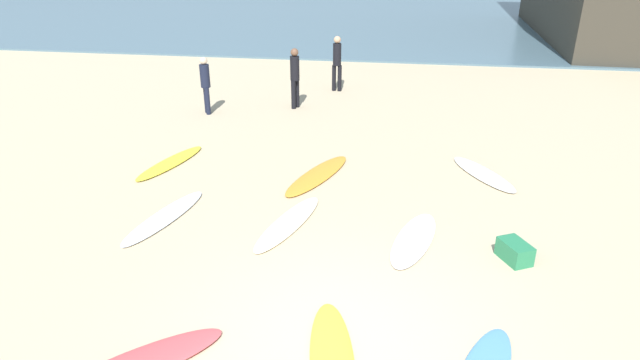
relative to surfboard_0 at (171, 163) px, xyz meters
The scene contains 12 objects.
ground_plane 7.14m from the surfboard_0, 48.42° to the right, with size 120.00×120.00×0.00m, color #C6B28E.
ocean_water 32.42m from the surfboard_0, 81.59° to the left, with size 120.00×40.00×0.08m, color slate.
surfboard_0 is the anchor object (origin of this frame).
surfboard_1 3.52m from the surfboard_0, ahead, with size 0.58×2.55×0.07m, color gold.
surfboard_2 2.73m from the surfboard_0, 68.66° to the right, with size 0.50×2.36×0.07m, color silver.
surfboard_3 7.16m from the surfboard_0, ahead, with size 0.57×2.14×0.07m, color silver.
surfboard_4 4.11m from the surfboard_0, 35.60° to the right, with size 0.51×2.34×0.06m, color #F7E8C5.
surfboard_7 6.21m from the surfboard_0, 25.09° to the right, with size 0.60×2.03×0.08m, color white.
beachgoer_near 4.10m from the surfboard_0, 97.58° to the left, with size 0.38×0.38×1.69m.
beachgoer_mid 7.86m from the surfboard_0, 67.61° to the left, with size 0.34×0.31×1.86m.
beachgoer_far 5.42m from the surfboard_0, 68.33° to the left, with size 0.37×0.37×1.84m.
beach_cooler 7.82m from the surfboard_0, 22.40° to the right, with size 0.56×0.36×0.33m, color #287F51.
Camera 1 is at (0.54, -5.41, 4.77)m, focal length 29.78 mm.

